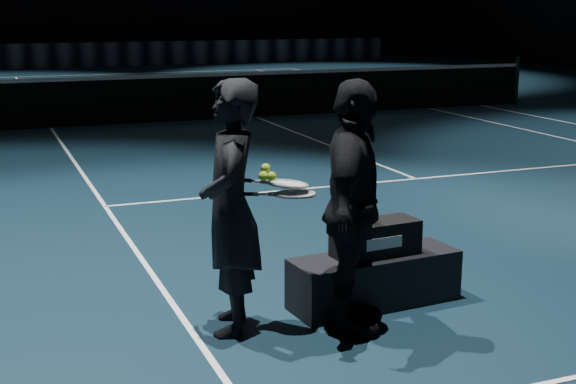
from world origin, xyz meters
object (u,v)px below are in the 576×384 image
Objects in this scene: racket_bag at (376,238)px; player_a at (230,208)px; player_bench at (374,280)px; tennis_balls at (267,174)px; player_b at (353,208)px; racket_lower at (295,194)px; racket_upper at (288,184)px.

player_a reaches higher than racket_bag.
tennis_balls is (-0.94, -0.15, 0.94)m from player_bench.
player_a is 14.95× the size of tennis_balls.
racket_lower is at bearing 100.66° from player_b.
racket_upper is (-0.03, 0.06, 0.06)m from racket_lower.
player_a is (-1.17, -0.06, 0.70)m from player_bench.
player_bench is at bearing 30.05° from racket_upper.
racket_bag is at bearing 111.40° from player_a.
racket_lower is 5.67× the size of tennis_balls.
racket_upper is at bearing 92.40° from player_a.
player_b is at bearing -22.15° from tennis_balls.
racket_bag is 0.37× the size of player_b.
racket_bag is 0.65m from player_b.
racket_lower is at bearing -42.66° from racket_upper.
racket_upper reaches higher than racket_bag.
player_a is 1.00× the size of player_b.
player_a is 0.43m from racket_upper.
tennis_balls reaches higher than player_bench.
player_b reaches higher than racket_lower.
racket_bag is at bearing -13.26° from player_b.
racket_upper is at bearing -172.51° from player_bench.
racket_upper reaches higher than player_bench.
player_bench is 0.88m from player_b.
player_b reaches higher than racket_upper.
player_b is at bearing -140.48° from racket_bag.
player_b is at bearing -140.48° from player_bench.
player_bench is 1.12m from racket_lower.
player_b is 0.48m from racket_upper.
player_b is 0.41m from racket_lower.
player_b is 2.64× the size of racket_lower.
player_a reaches higher than racket_lower.
player_b is (-0.38, -0.38, 0.70)m from player_bench.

